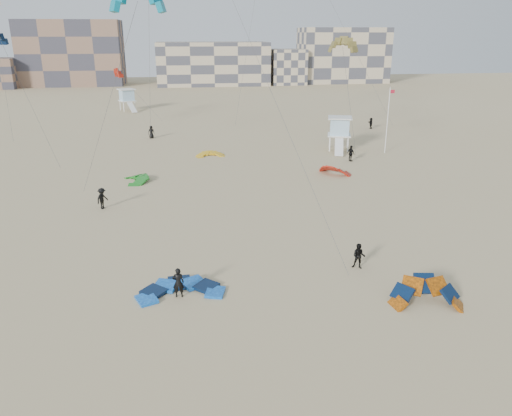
{
  "coord_description": "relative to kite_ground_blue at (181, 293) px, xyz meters",
  "views": [
    {
      "loc": [
        0.86,
        -22.2,
        14.43
      ],
      "look_at": [
        4.94,
        6.0,
        4.42
      ],
      "focal_mm": 35.0,
      "sensor_mm": 36.0,
      "label": 1
    }
  ],
  "objects": [
    {
      "name": "kitesurfer_e",
      "position": [
        -4.09,
        46.74,
        0.91
      ],
      "size": [
        0.96,
        0.7,
        1.82
      ],
      "primitive_type": "imported",
      "rotation": [
        0.0,
        0.0,
        0.14
      ],
      "color": "black",
      "rests_on": "ground"
    },
    {
      "name": "condo_west_b",
      "position": [
        -30.2,
        129.83,
        9.0
      ],
      "size": [
        28.0,
        14.0,
        18.0
      ],
      "primitive_type": "cube",
      "color": "#83634F",
      "rests_on": "ground"
    },
    {
      "name": "kitesurfer_d",
      "position": [
        20.1,
        29.33,
        0.95
      ],
      "size": [
        0.88,
        1.2,
        1.9
      ],
      "primitive_type": "imported",
      "rotation": [
        0.0,
        0.0,
        2.0
      ],
      "color": "black",
      "rests_on": "ground"
    },
    {
      "name": "kite_ground_yellow",
      "position": [
        3.71,
        34.4,
        0.0
      ],
      "size": [
        3.53,
        3.72,
        1.58
      ],
      "primitive_type": null,
      "rotation": [
        0.23,
        0.0,
        0.07
      ],
      "color": "#FBA10B",
      "rests_on": "ground"
    },
    {
      "name": "kite_ground_red_far",
      "position": [
        16.54,
        24.11,
        0.0
      ],
      "size": [
        4.88,
        4.87,
        3.07
      ],
      "primitive_type": null,
      "rotation": [
        0.57,
        0.0,
        2.33
      ],
      "color": "#BD350D",
      "rests_on": "ground"
    },
    {
      "name": "kite_fly_olive",
      "position": [
        18.07,
        28.42,
        13.07
      ],
      "size": [
        4.44,
        4.47,
        13.36
      ],
      "rotation": [
        0.0,
        0.0,
        -0.66
      ],
      "color": "olive",
      "rests_on": "ground"
    },
    {
      "name": "condo_mid",
      "position": [
        9.8,
        125.83,
        6.0
      ],
      "size": [
        32.0,
        16.0,
        12.0
      ],
      "primitive_type": "cube",
      "color": "#C3AF8F",
      "rests_on": "ground"
    },
    {
      "name": "kite_ground_blue",
      "position": [
        0.0,
        0.0,
        0.0
      ],
      "size": [
        4.88,
        5.09,
        0.91
      ],
      "primitive_type": null,
      "rotation": [
        0.07,
        0.0,
        0.07
      ],
      "color": "#2286F5",
      "rests_on": "ground"
    },
    {
      "name": "kite_ground_orange",
      "position": [
        13.68,
        -3.27,
        0.0
      ],
      "size": [
        4.55,
        4.58,
        3.9
      ],
      "primitive_type": null,
      "rotation": [
        0.75,
        0.0,
        -0.18
      ],
      "color": "orange",
      "rests_on": "ground"
    },
    {
      "name": "lifeguard_tower_far",
      "position": [
        -10.16,
        75.37,
        2.07
      ],
      "size": [
        3.88,
        6.22,
        4.18
      ],
      "rotation": [
        0.0,
        0.0,
        0.41
      ],
      "color": "white",
      "rests_on": "ground"
    },
    {
      "name": "condo_east",
      "position": [
        49.8,
        127.83,
        8.0
      ],
      "size": [
        26.0,
        14.0,
        16.0
      ],
      "primitive_type": "cube",
      "color": "#C3AF8F",
      "rests_on": "ground"
    },
    {
      "name": "lifeguard_tower_near",
      "position": [
        20.55,
        35.6,
        2.11
      ],
      "size": [
        3.74,
        6.24,
        4.26
      ],
      "rotation": [
        0.0,
        0.0,
        -0.28
      ],
      "color": "white",
      "rests_on": "ground"
    },
    {
      "name": "kitesurfer_c",
      "position": [
        -6.65,
        16.02,
        0.93
      ],
      "size": [
        1.26,
        1.39,
        1.87
      ],
      "primitive_type": "imported",
      "rotation": [
        0.0,
        0.0,
        0.97
      ],
      "color": "black",
      "rests_on": "ground"
    },
    {
      "name": "kitesurfer_main",
      "position": [
        -0.1,
        -0.43,
        0.91
      ],
      "size": [
        0.68,
        0.46,
        1.82
      ],
      "primitive_type": "imported",
      "rotation": [
        0.0,
        0.0,
        3.1
      ],
      "color": "black",
      "rests_on": "ground"
    },
    {
      "name": "kite_fly_teal_a",
      "position": [
        -2.19,
        12.65,
        16.56
      ],
      "size": [
        8.42,
        7.56,
        17.0
      ],
      "rotation": [
        0.0,
        0.0,
        0.11
      ],
      "color": "#018CAE",
      "rests_on": "ground"
    },
    {
      "name": "kite_fly_red",
      "position": [
        -9.86,
        62.41,
        8.0
      ],
      "size": [
        8.99,
        8.95,
        8.17
      ],
      "rotation": [
        0.0,
        0.0,
        1.91
      ],
      "color": "#BD350D",
      "rests_on": "ground"
    },
    {
      "name": "kite_ground_green",
      "position": [
        -4.6,
        24.37,
        0.0
      ],
      "size": [
        4.75,
        4.55,
        2.01
      ],
      "primitive_type": null,
      "rotation": [
        0.27,
        0.0,
        -1.34
      ],
      "color": "#177A19",
      "rests_on": "ground"
    },
    {
      "name": "condo_fill_right",
      "position": [
        31.8,
        123.83,
        5.0
      ],
      "size": [
        10.0,
        10.0,
        10.0
      ],
      "primitive_type": "cube",
      "color": "#C3AF8F",
      "rests_on": "ground"
    },
    {
      "name": "flagpole",
      "position": [
        25.9,
        33.06,
        4.28
      ],
      "size": [
        0.66,
        0.1,
        8.16
      ],
      "color": "white",
      "rests_on": "ground"
    },
    {
      "name": "ground",
      "position": [
        -0.2,
        -4.17,
        0.0
      ],
      "size": [
        320.0,
        320.0,
        0.0
      ],
      "primitive_type": "plane",
      "color": "tan",
      "rests_on": "ground"
    },
    {
      "name": "kitesurfer_b",
      "position": [
        11.42,
        1.66,
        0.85
      ],
      "size": [
        1.02,
        0.94,
        1.69
      ],
      "primitive_type": "imported",
      "rotation": [
        0.0,
        0.0,
        -0.47
      ],
      "color": "black",
      "rests_on": "ground"
    },
    {
      "name": "kitesurfer_f",
      "position": [
        30.15,
        49.6,
        0.87
      ],
      "size": [
        0.52,
        1.61,
        1.73
      ],
      "primitive_type": "imported",
      "rotation": [
        0.0,
        0.0,
        -1.58
      ],
      "color": "black",
      "rests_on": "ground"
    }
  ]
}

